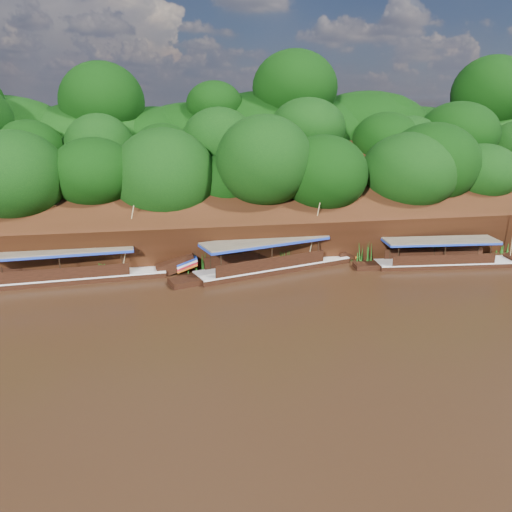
{
  "coord_description": "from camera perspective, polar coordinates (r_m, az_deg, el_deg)",
  "views": [
    {
      "loc": [
        -7.68,
        -27.35,
        12.34
      ],
      "look_at": [
        -1.63,
        7.0,
        1.7
      ],
      "focal_mm": 35.0,
      "sensor_mm": 36.0,
      "label": 1
    }
  ],
  "objects": [
    {
      "name": "boat_0",
      "position": [
        42.72,
        21.85,
        -0.39
      ],
      "size": [
        13.55,
        3.0,
        5.84
      ],
      "rotation": [
        0.0,
        0.0,
        -0.08
      ],
      "color": "black",
      "rests_on": "ground"
    },
    {
      "name": "reeds",
      "position": [
        38.84,
        -3.59,
        -0.19
      ],
      "size": [
        50.51,
        2.16,
        2.13
      ],
      "color": "#1D5816",
      "rests_on": "ground"
    },
    {
      "name": "boat_1",
      "position": [
        38.92,
        3.1,
        -0.64
      ],
      "size": [
        14.86,
        6.24,
        5.64
      ],
      "rotation": [
        0.0,
        0.0,
        0.29
      ],
      "color": "black",
      "rests_on": "ground"
    },
    {
      "name": "riverbank",
      "position": [
        51.73,
        -1.26,
        5.31
      ],
      "size": [
        120.0,
        30.06,
        19.4
      ],
      "color": "#31190B",
      "rests_on": "ground"
    },
    {
      "name": "boat_2",
      "position": [
        38.56,
        -18.84,
        -1.78
      ],
      "size": [
        15.48,
        3.3,
        5.76
      ],
      "rotation": [
        0.0,
        0.0,
        0.08
      ],
      "color": "black",
      "rests_on": "ground"
    },
    {
      "name": "ground",
      "position": [
        30.97,
        5.26,
        -6.58
      ],
      "size": [
        160.0,
        160.0,
        0.0
      ],
      "primitive_type": "plane",
      "color": "black",
      "rests_on": "ground"
    }
  ]
}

